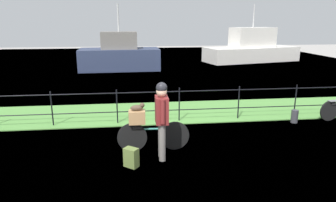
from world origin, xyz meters
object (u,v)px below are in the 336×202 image
object	(u,v)px
cyclist_person	(162,114)
backpack_on_paving	(131,157)
mooring_bollard	(294,116)
moored_boat_near	(120,56)
moored_boat_mid	(252,49)
wooden_crate	(137,117)
bicycle_main	(153,136)
terrier_dog	(138,107)

from	to	relation	value
cyclist_person	backpack_on_paving	world-z (taller)	cyclist_person
cyclist_person	backpack_on_paving	distance (m)	1.08
backpack_on_paving	mooring_bollard	world-z (taller)	backpack_on_paving
moored_boat_near	moored_boat_mid	distance (m)	9.89
wooden_crate	cyclist_person	distance (m)	0.71
wooden_crate	mooring_bollard	bearing A→B (deg)	17.71
cyclist_person	bicycle_main	bearing A→B (deg)	109.80
bicycle_main	cyclist_person	world-z (taller)	cyclist_person
moored_boat_mid	cyclist_person	bearing A→B (deg)	-117.77
backpack_on_paving	moored_boat_mid	xyz separation A→B (m)	(8.79, 15.74, 0.68)
wooden_crate	cyclist_person	world-z (taller)	cyclist_person
backpack_on_paving	moored_boat_mid	distance (m)	18.04
mooring_bollard	backpack_on_paving	bearing A→B (deg)	-154.91
cyclist_person	mooring_bollard	world-z (taller)	cyclist_person
bicycle_main	cyclist_person	size ratio (longest dim) A/B	0.97
bicycle_main	wooden_crate	size ratio (longest dim) A/B	4.50
mooring_bollard	moored_boat_near	bearing A→B (deg)	116.93
terrier_dog	cyclist_person	distance (m)	0.67
terrier_dog	backpack_on_paving	size ratio (longest dim) A/B	0.79
terrier_dog	mooring_bollard	bearing A→B (deg)	17.81
bicycle_main	mooring_bollard	distance (m)	4.50
cyclist_person	mooring_bollard	distance (m)	4.59
bicycle_main	cyclist_person	distance (m)	0.81
moored_boat_near	cyclist_person	bearing A→B (deg)	-83.94
terrier_dog	moored_boat_mid	bearing A→B (deg)	60.10
mooring_bollard	terrier_dog	bearing A→B (deg)	-162.19
wooden_crate	terrier_dog	size ratio (longest dim) A/B	1.15
bicycle_main	backpack_on_paving	bearing A→B (deg)	-123.43
bicycle_main	mooring_bollard	size ratio (longest dim) A/B	4.31
wooden_crate	terrier_dog	bearing A→B (deg)	-0.52
backpack_on_paving	mooring_bollard	bearing A→B (deg)	-117.72
terrier_dog	mooring_bollard	xyz separation A→B (m)	(4.57, 1.47, -0.85)
mooring_bollard	moored_boat_near	distance (m)	11.99
cyclist_person	moored_boat_mid	bearing A→B (deg)	62.23
bicycle_main	terrier_dog	world-z (taller)	terrier_dog
cyclist_person	terrier_dog	bearing A→B (deg)	136.91
terrier_dog	cyclist_person	world-z (taller)	cyclist_person
mooring_bollard	moored_boat_mid	xyz separation A→B (m)	(4.05, 13.52, 0.69)
bicycle_main	terrier_dog	distance (m)	0.76
backpack_on_paving	moored_boat_near	world-z (taller)	moored_boat_near
terrier_dog	moored_boat_near	size ratio (longest dim) A/B	0.07
wooden_crate	bicycle_main	bearing A→B (deg)	-0.52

